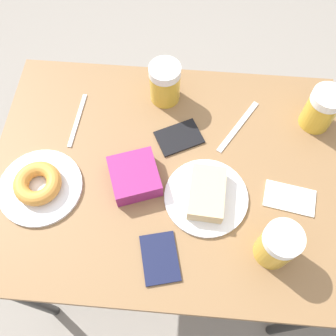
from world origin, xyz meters
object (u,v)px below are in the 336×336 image
(fork, at_px, (77,120))
(passport_far_edge, at_px, (179,137))
(beer_mug_right, at_px, (321,109))
(knife, at_px, (238,126))
(plate_with_cake, at_px, (206,195))
(blue_pouch, at_px, (135,176))
(plate_with_donut, at_px, (39,185))
(napkin_folded, at_px, (290,198))
(beer_mug_center, at_px, (165,83))
(passport_near_edge, at_px, (161,258))
(beer_mug_left, at_px, (278,245))

(fork, xyz_separation_m, passport_far_edge, (0.04, 0.31, 0.00))
(beer_mug_right, bearing_deg, knife, -81.06)
(plate_with_cake, height_order, blue_pouch, same)
(beer_mug_right, relative_size, blue_pouch, 0.80)
(plate_with_donut, xyz_separation_m, beer_mug_right, (-0.28, 0.76, 0.05))
(napkin_folded, height_order, passport_far_edge, passport_far_edge)
(beer_mug_right, bearing_deg, blue_pouch, -65.08)
(beer_mug_right, height_order, blue_pouch, beer_mug_right)
(beer_mug_center, bearing_deg, passport_near_edge, 3.75)
(passport_far_edge, distance_m, blue_pouch, 0.18)
(napkin_folded, bearing_deg, blue_pouch, -92.52)
(plate_with_cake, xyz_separation_m, beer_mug_right, (-0.27, 0.31, 0.05))
(napkin_folded, relative_size, passport_near_edge, 1.02)
(plate_with_donut, distance_m, knife, 0.59)
(blue_pouch, bearing_deg, fork, -132.95)
(beer_mug_left, relative_size, beer_mug_center, 1.00)
(beer_mug_center, distance_m, blue_pouch, 0.30)
(beer_mug_center, height_order, passport_near_edge, beer_mug_center)
(passport_near_edge, bearing_deg, napkin_folded, 119.76)
(plate_with_donut, xyz_separation_m, fork, (-0.23, 0.06, -0.02))
(passport_far_edge, bearing_deg, plate_with_donut, -62.54)
(beer_mug_center, distance_m, passport_far_edge, 0.17)
(fork, bearing_deg, knife, 92.04)
(beer_mug_left, relative_size, napkin_folded, 0.90)
(beer_mug_right, height_order, knife, beer_mug_right)
(napkin_folded, relative_size, knife, 0.77)
(beer_mug_left, height_order, fork, beer_mug_left)
(fork, bearing_deg, napkin_folded, 71.91)
(plate_with_cake, height_order, fork, plate_with_cake)
(plate_with_donut, height_order, beer_mug_right, beer_mug_right)
(plate_with_donut, height_order, passport_near_edge, plate_with_donut)
(beer_mug_right, relative_size, passport_near_edge, 0.91)
(napkin_folded, bearing_deg, beer_mug_right, 161.20)
(beer_mug_center, height_order, beer_mug_right, same)
(beer_mug_center, xyz_separation_m, napkin_folded, (0.31, 0.36, -0.06))
(fork, distance_m, knife, 0.48)
(passport_near_edge, bearing_deg, plate_with_cake, 148.42)
(beer_mug_center, xyz_separation_m, fork, (0.11, -0.25, -0.06))
(beer_mug_center, bearing_deg, beer_mug_left, 33.82)
(fork, height_order, blue_pouch, blue_pouch)
(knife, bearing_deg, beer_mug_right, 98.94)
(napkin_folded, height_order, knife, napkin_folded)
(plate_with_cake, bearing_deg, blue_pouch, -100.11)
(beer_mug_right, xyz_separation_m, napkin_folded, (0.25, -0.09, -0.06))
(passport_far_edge, bearing_deg, beer_mug_left, 38.93)
(beer_mug_center, distance_m, knife, 0.25)
(beer_mug_center, height_order, blue_pouch, beer_mug_center)
(plate_with_cake, distance_m, beer_mug_center, 0.36)
(plate_with_donut, bearing_deg, passport_far_edge, 117.46)
(napkin_folded, bearing_deg, plate_with_cake, -85.82)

